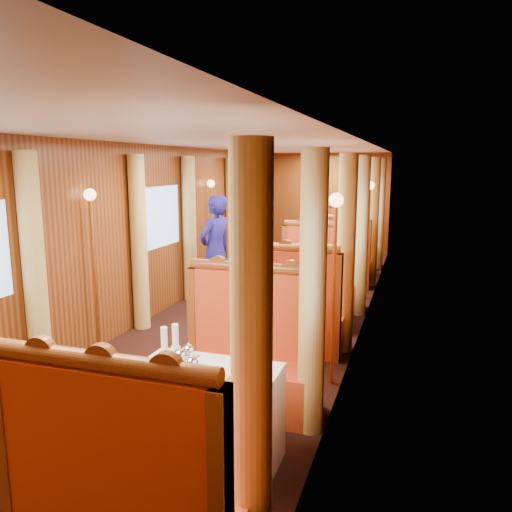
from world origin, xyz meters
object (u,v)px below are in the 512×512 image
at_px(banquette_mid_fwd, 288,317).
at_px(fruit_plate, 229,384).
at_px(banquette_far_fwd, 335,263).
at_px(teapot_left, 180,364).
at_px(banquette_far_aft, 349,246).
at_px(passenger, 317,264).
at_px(banquette_mid_aft, 320,280).
at_px(table_far, 343,256).
at_px(teapot_right, 192,372).
at_px(rose_vase_far, 343,229).
at_px(table_near, 204,421).
at_px(rose_vase_mid, 310,260).
at_px(banquette_near_fwd, 127,503).
at_px(tea_tray, 190,374).
at_px(banquette_near_aft, 248,363).
at_px(table_mid, 306,299).
at_px(steward, 215,251).
at_px(teapot_back, 189,359).

distance_m(banquette_mid_fwd, fruit_plate, 2.67).
relative_size(banquette_far_fwd, teapot_left, 7.92).
distance_m(banquette_far_aft, passenger, 3.79).
distance_m(banquette_mid_aft, teapot_left, 4.59).
xyz_separation_m(table_far, teapot_left, (-0.15, -7.06, 0.44)).
distance_m(teapot_right, rose_vase_far, 7.18).
relative_size(table_far, rose_vase_far, 2.92).
distance_m(table_near, teapot_left, 0.47).
bearing_deg(rose_vase_mid, banquette_far_fwd, 90.76).
bearing_deg(rose_vase_mid, teapot_right, -90.72).
height_order(banquette_near_fwd, table_far, banquette_near_fwd).
bearing_deg(banquette_mid_fwd, teapot_left, -93.28).
distance_m(banquette_near_fwd, tea_tray, 1.00).
height_order(banquette_far_fwd, rose_vase_mid, banquette_far_fwd).
height_order(teapot_left, passenger, passenger).
height_order(banquette_near_fwd, banquette_far_fwd, same).
distance_m(banquette_near_aft, fruit_plate, 1.25).
height_order(rose_vase_mid, rose_vase_far, same).
height_order(table_mid, passenger, passenger).
distance_m(banquette_near_fwd, passenger, 5.26).
height_order(table_mid, fruit_plate, fruit_plate).
bearing_deg(banquette_near_aft, teapot_left, -97.74).
xyz_separation_m(fruit_plate, steward, (-1.85, 4.22, 0.11)).
xyz_separation_m(teapot_right, teapot_back, (-0.12, 0.21, 0.00)).
distance_m(teapot_left, teapot_right, 0.16).
height_order(table_near, fruit_plate, fruit_plate).
xyz_separation_m(tea_tray, rose_vase_far, (0.05, 7.09, 0.17)).
height_order(banquette_mid_fwd, banquette_far_aft, same).
distance_m(tea_tray, steward, 4.41).
height_order(banquette_mid_aft, passenger, banquette_mid_aft).
relative_size(teapot_right, rose_vase_far, 0.45).
bearing_deg(teapot_right, rose_vase_far, 104.39).
xyz_separation_m(fruit_plate, passenger, (-0.26, 4.39, -0.03)).
distance_m(banquette_far_fwd, teapot_back, 5.95).
distance_m(table_far, teapot_right, 7.17).
xyz_separation_m(banquette_mid_aft, tea_tray, (-0.07, -4.58, 0.33)).
distance_m(banquette_near_fwd, teapot_left, 1.04).
distance_m(banquette_mid_aft, passenger, 0.42).
distance_m(fruit_plate, rose_vase_far, 7.18).
bearing_deg(table_far, rose_vase_far, 123.69).
relative_size(table_mid, table_far, 1.00).
distance_m(table_far, passenger, 2.79).
xyz_separation_m(tea_tray, fruit_plate, (0.33, -0.08, 0.01)).
relative_size(banquette_near_aft, table_mid, 1.28).
bearing_deg(banquette_near_aft, banquette_mid_fwd, 90.00).
bearing_deg(table_mid, banquette_far_fwd, 90.00).
height_order(banquette_near_aft, banquette_far_fwd, same).
relative_size(banquette_far_fwd, steward, 0.76).
xyz_separation_m(banquette_far_fwd, rose_vase_far, (-0.02, 1.04, 0.50)).
bearing_deg(banquette_far_fwd, passenger, -90.00).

